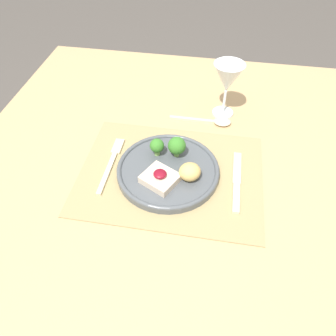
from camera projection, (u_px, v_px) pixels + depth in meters
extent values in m
plane|color=#4C4742|center=(170.00, 295.00, 1.39)|extent=(8.00, 8.00, 0.00)
cube|color=tan|center=(171.00, 178.00, 0.85)|extent=(1.13, 1.24, 0.03)
cylinder|color=tan|center=(86.00, 133.00, 1.55)|extent=(0.06, 0.06, 0.73)
cylinder|color=tan|center=(301.00, 158.00, 1.44)|extent=(0.06, 0.06, 0.73)
cube|color=#9E895B|center=(171.00, 174.00, 0.83)|extent=(0.46, 0.35, 0.00)
cylinder|color=#4C5156|center=(168.00, 171.00, 0.83)|extent=(0.26, 0.26, 0.02)
torus|color=#4C5156|center=(168.00, 169.00, 0.82)|extent=(0.26, 0.26, 0.01)
cube|color=beige|center=(160.00, 178.00, 0.79)|extent=(0.10, 0.10, 0.02)
ellipsoid|color=maroon|center=(160.00, 174.00, 0.77)|extent=(0.03, 0.03, 0.01)
cylinder|color=#84B256|center=(177.00, 153.00, 0.85)|extent=(0.01, 0.01, 0.02)
sphere|color=#387A28|center=(177.00, 146.00, 0.83)|extent=(0.05, 0.05, 0.05)
cylinder|color=#84B256|center=(157.00, 152.00, 0.85)|extent=(0.01, 0.01, 0.02)
sphere|color=#387A28|center=(157.00, 146.00, 0.84)|extent=(0.04, 0.04, 0.04)
ellipsoid|color=tan|center=(190.00, 172.00, 0.79)|extent=(0.07, 0.07, 0.04)
cube|color=beige|center=(107.00, 173.00, 0.83)|extent=(0.01, 0.14, 0.01)
cube|color=beige|center=(118.00, 146.00, 0.90)|extent=(0.02, 0.06, 0.01)
cube|color=beige|center=(236.00, 198.00, 0.77)|extent=(0.02, 0.09, 0.01)
cube|color=beige|center=(237.00, 168.00, 0.84)|extent=(0.02, 0.11, 0.00)
cube|color=beige|center=(192.00, 119.00, 0.98)|extent=(0.14, 0.01, 0.01)
ellipsoid|color=beige|center=(222.00, 122.00, 0.97)|extent=(0.05, 0.04, 0.01)
cylinder|color=white|center=(223.00, 113.00, 1.01)|extent=(0.06, 0.06, 0.01)
cylinder|color=white|center=(224.00, 102.00, 0.98)|extent=(0.01, 0.01, 0.08)
cone|color=white|center=(228.00, 78.00, 0.92)|extent=(0.09, 0.09, 0.08)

